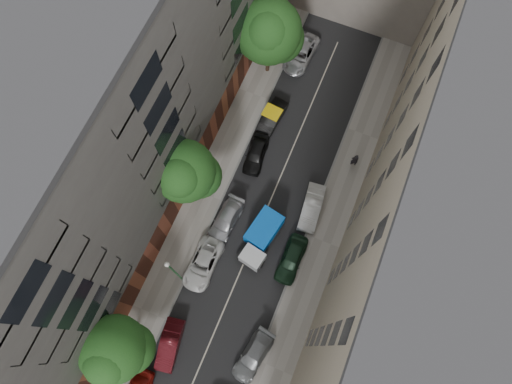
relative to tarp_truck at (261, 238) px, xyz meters
The scene contains 21 objects.
ground 2.45m from the tarp_truck, 106.54° to the left, with size 120.00×120.00×0.00m, color #4C4C49.
road_surface 2.45m from the tarp_truck, 106.54° to the left, with size 8.00×44.00×0.02m, color black.
sidewalk_left 6.53m from the tarp_truck, 161.68° to the left, with size 3.00×44.00×0.15m, color gray.
sidewalk_right 5.43m from the tarp_truck, 22.40° to the left, with size 3.00×44.00×0.15m, color gray.
building_left 14.67m from the tarp_truck, behind, with size 8.00×44.00×20.00m, color #4A4745.
building_right 13.74m from the tarp_truck, 10.99° to the left, with size 8.00×44.00×20.00m, color tan.
tarp_truck is the anchor object (origin of this frame).
car_left_1 11.12m from the tarp_truck, 107.83° to the right, with size 1.43×4.11×1.35m, color #4E0F15.
car_left_2 5.29m from the tarp_truck, 134.00° to the right, with size 2.18×4.72×1.31m, color silver.
car_left_3 3.47m from the tarp_truck, behind, with size 1.82×4.47×1.30m, color #B8B8BD.
car_left_4 7.91m from the tarp_truck, 115.54° to the left, with size 1.67×4.15×1.41m, color black.
car_left_5 11.56m from the tarp_truck, 107.29° to the left, with size 1.44×4.14×1.36m, color black.
car_left_6 18.94m from the tarp_truck, 100.35° to the left, with size 2.29×4.97×1.38m, color #BCBDC2.
car_right_1 9.30m from the tarp_truck, 71.14° to the right, with size 1.78×4.39×1.27m, color slate.
car_right_2 3.10m from the tarp_truck, 10.95° to the right, with size 1.75×4.36×1.49m, color black.
car_right_3 5.25m from the tarp_truck, 54.93° to the left, with size 1.53×4.38×1.44m, color silver.
tree_near 14.06m from the tarp_truck, 116.56° to the right, with size 5.12×4.83×7.13m.
tree_mid 8.43m from the tarp_truck, 168.61° to the left, with size 5.26×4.98×8.58m.
tree_far 17.51m from the tarp_truck, 110.04° to the left, with size 5.96×5.79×8.62m.
lamp_post 7.98m from the tarp_truck, 131.05° to the right, with size 0.36×0.36×7.08m.
pedestrian 10.97m from the tarp_truck, 62.88° to the left, with size 0.68×0.44×1.85m, color black.
Camera 1 is at (3.56, -10.19, 38.40)m, focal length 32.00 mm.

